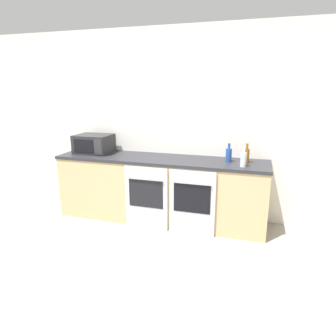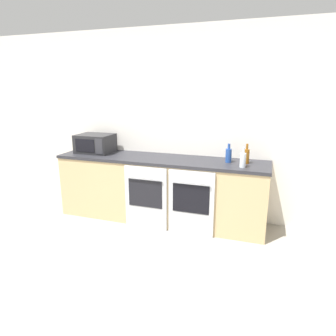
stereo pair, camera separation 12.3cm
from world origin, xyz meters
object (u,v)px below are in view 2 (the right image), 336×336
at_px(oven_right, 191,203).
at_px(bottle_blue, 229,155).
at_px(oven_left, 146,197).
at_px(microwave, 95,143).
at_px(bottle_clear, 243,160).
at_px(bottle_amber, 246,156).

distance_m(oven_right, bottle_blue, 0.77).
xyz_separation_m(oven_left, microwave, (-0.94, 0.37, 0.60)).
xyz_separation_m(oven_left, oven_right, (0.61, 0.00, 0.00)).
bearing_deg(oven_right, microwave, 166.52).
bearing_deg(oven_left, bottle_clear, 8.01).
distance_m(oven_right, bottle_clear, 0.82).
height_order(oven_left, oven_right, same).
distance_m(oven_right, bottle_amber, 0.90).
height_order(microwave, bottle_clear, microwave).
height_order(oven_right, bottle_clear, bottle_clear).
bearing_deg(bottle_amber, oven_left, -162.60).
bearing_deg(oven_left, oven_right, 0.00).
relative_size(oven_left, oven_right, 1.00).
xyz_separation_m(bottle_clear, bottle_amber, (0.03, 0.21, 0.00)).
xyz_separation_m(oven_right, microwave, (-1.54, 0.37, 0.60)).
relative_size(bottle_clear, bottle_amber, 0.96).
bearing_deg(microwave, bottle_amber, 0.21).
bearing_deg(microwave, bottle_blue, 0.00).
xyz_separation_m(bottle_clear, bottle_blue, (-0.19, 0.20, -0.00)).
height_order(oven_left, microwave, microwave).
height_order(bottle_clear, bottle_blue, same).
bearing_deg(oven_right, bottle_amber, 32.15).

